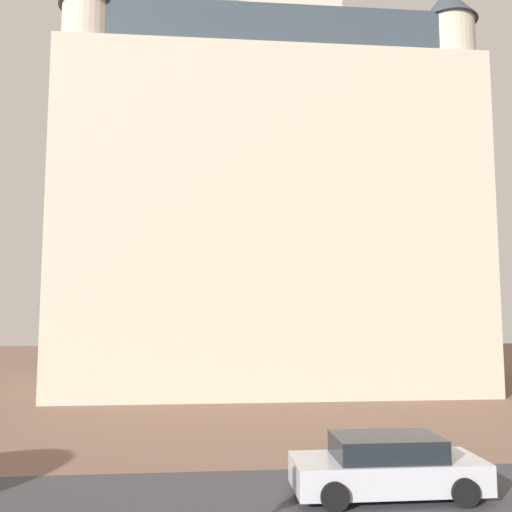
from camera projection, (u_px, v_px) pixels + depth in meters
landmark_building at (269, 199)px, 33.24m from camera, size 23.03×13.01×34.70m
car_silver at (387, 467)px, 12.86m from camera, size 4.52×1.97×1.41m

